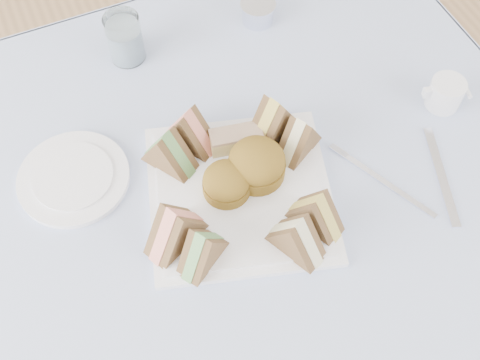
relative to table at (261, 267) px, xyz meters
name	(u,v)px	position (x,y,z in m)	size (l,w,h in m)	color
floor	(257,320)	(0.00, 0.00, -0.37)	(4.00, 4.00, 0.00)	#9E7751
table	(261,267)	(0.00, 0.00, 0.00)	(0.90, 0.90, 0.74)	brown
tablecloth	(268,180)	(0.00, 0.00, 0.37)	(1.02, 1.02, 0.01)	#BDCEF7
serving_plate	(240,194)	(-0.06, -0.01, 0.38)	(0.30, 0.30, 0.01)	white
sandwich_fl_a	(174,226)	(-0.18, -0.05, 0.43)	(0.10, 0.05, 0.09)	brown
sandwich_fl_b	(202,247)	(-0.16, -0.10, 0.43)	(0.09, 0.04, 0.08)	brown
sandwich_fr_a	(316,210)	(0.03, -0.11, 0.43)	(0.09, 0.04, 0.08)	brown
sandwich_fr_b	(297,235)	(-0.02, -0.14, 0.43)	(0.09, 0.04, 0.08)	brown
sandwich_bl_a	(168,149)	(-0.14, 0.09, 0.43)	(0.10, 0.04, 0.09)	brown
sandwich_bl_b	(189,128)	(-0.09, 0.12, 0.43)	(0.10, 0.05, 0.09)	brown
sandwich_br_a	(299,135)	(0.07, 0.03, 0.43)	(0.09, 0.04, 0.08)	brown
sandwich_br_b	(274,118)	(0.04, 0.07, 0.43)	(0.10, 0.05, 0.09)	brown
scone_left	(226,182)	(-0.08, 0.00, 0.41)	(0.08, 0.08, 0.05)	olive
scone_right	(257,163)	(-0.02, 0.01, 0.42)	(0.10, 0.10, 0.06)	olive
pastry_slice	(236,140)	(-0.03, 0.08, 0.41)	(0.09, 0.04, 0.04)	tan
side_plate	(74,178)	(-0.30, 0.13, 0.38)	(0.19, 0.19, 0.01)	white
water_glass	(125,38)	(-0.13, 0.36, 0.43)	(0.07, 0.07, 0.10)	white
tea_strainer	(258,13)	(0.14, 0.35, 0.40)	(0.07, 0.07, 0.04)	silver
knife	(441,175)	(0.27, -0.12, 0.38)	(0.02, 0.20, 0.00)	silver
fork	(390,186)	(0.18, -0.10, 0.38)	(0.01, 0.18, 0.00)	silver
creamer_jug	(445,94)	(0.36, 0.02, 0.40)	(0.06, 0.06, 0.06)	white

